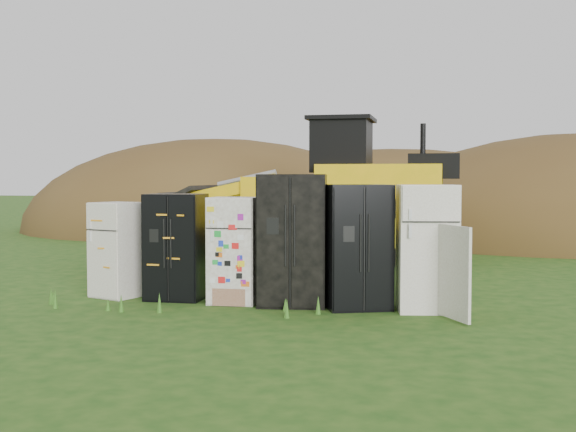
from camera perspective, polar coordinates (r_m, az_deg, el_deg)
name	(u,v)px	position (r m, az deg, el deg)	size (l,w,h in m)	color
ground	(268,304)	(11.13, -1.61, -6.94)	(120.00, 120.00, 0.00)	#1C4713
fridge_leftmost	(117,250)	(11.99, -13.32, -2.60)	(0.68, 0.65, 1.53)	white
fridge_black_side	(176,247)	(11.55, -8.84, -2.41)	(0.87, 0.69, 1.67)	black
fridge_sticker	(234,250)	(11.14, -4.26, -2.70)	(0.73, 0.67, 1.63)	white
fridge_dark_mid	(292,240)	(10.89, 0.35, -1.90)	(1.01, 0.82, 1.98)	black
fridge_black_right	(357,247)	(10.68, 5.50, -2.42)	(0.91, 0.76, 1.83)	black
fridge_open_door	(427,248)	(10.62, 10.91, -2.50)	(0.83, 0.76, 1.83)	white
wheel_loader	(307,188)	(17.39, 1.51, 2.22)	(6.96, 2.82, 3.37)	yellow
dirt_mound_left	(214,231)	(26.41, -5.87, -1.18)	(14.37, 10.78, 6.70)	#4C3518
dirt_mound_back	(390,227)	(28.49, 8.03, -0.89)	(16.96, 11.31, 6.13)	#4C3518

